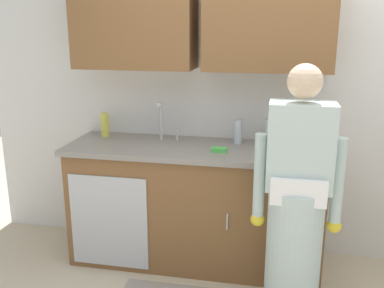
{
  "coord_description": "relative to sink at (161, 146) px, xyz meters",
  "views": [
    {
      "loc": [
        0.05,
        -2.4,
        1.83
      ],
      "look_at": [
        -0.55,
        0.55,
        1.0
      ],
      "focal_mm": 40.9,
      "sensor_mm": 36.0,
      "label": 1
    }
  ],
  "objects": [
    {
      "name": "sink",
      "position": [
        0.0,
        0.0,
        0.0
      ],
      "size": [
        0.5,
        0.36,
        0.35
      ],
      "color": "#B7BABF",
      "rests_on": "counter_cabinet"
    },
    {
      "name": "bottle_dish_liquid",
      "position": [
        -0.51,
        0.15,
        0.11
      ],
      "size": [
        0.07,
        0.07,
        0.19
      ],
      "primitive_type": "cylinder",
      "color": "#D8D14C",
      "rests_on": "countertop"
    },
    {
      "name": "cup_by_sink",
      "position": [
        1.16,
        -0.2,
        0.06
      ],
      "size": [
        0.08,
        0.08,
        0.08
      ],
      "primitive_type": "cylinder",
      "color": "#B24C47",
      "rests_on": "countertop"
    },
    {
      "name": "countertop",
      "position": [
        0.27,
        -0.01,
        -0.01
      ],
      "size": [
        1.96,
        0.66,
        0.04
      ],
      "primitive_type": "cube",
      "color": "gray",
      "rests_on": "counter_cabinet"
    },
    {
      "name": "knife_on_counter",
      "position": [
        0.84,
        -0.05,
        0.02
      ],
      "size": [
        0.18,
        0.19,
        0.01
      ],
      "primitive_type": "cube",
      "rotation": [
        0.0,
        0.0,
        0.84
      ],
      "color": "silver",
      "rests_on": "countertop"
    },
    {
      "name": "kitchen_wall_with_uppers",
      "position": [
        0.68,
        0.29,
        0.55
      ],
      "size": [
        4.8,
        0.44,
        2.7
      ],
      "color": "silver",
      "rests_on": "ground"
    },
    {
      "name": "person_at_sink",
      "position": [
        1.0,
        -0.58,
        -0.23
      ],
      "size": [
        0.55,
        0.34,
        1.62
      ],
      "color": "white",
      "rests_on": "ground"
    },
    {
      "name": "sponge",
      "position": [
        0.46,
        -0.11,
        0.03
      ],
      "size": [
        0.11,
        0.07,
        0.03
      ],
      "primitive_type": "cube",
      "color": "#4CBF4C",
      "rests_on": "countertop"
    },
    {
      "name": "bottle_cleaner_spray",
      "position": [
        0.57,
        0.14,
        0.11
      ],
      "size": [
        0.06,
        0.06,
        0.19
      ],
      "primitive_type": "cylinder",
      "color": "silver",
      "rests_on": "countertop"
    },
    {
      "name": "bottle_water_tall",
      "position": [
        0.8,
        0.15,
        0.12
      ],
      "size": [
        0.06,
        0.06,
        0.21
      ],
      "primitive_type": "cylinder",
      "color": "silver",
      "rests_on": "countertop"
    },
    {
      "name": "bottle_water_short",
      "position": [
        0.96,
        0.15,
        0.14
      ],
      "size": [
        0.08,
        0.08,
        0.26
      ],
      "primitive_type": "cylinder",
      "color": "#2D8C4C",
      "rests_on": "countertop"
    },
    {
      "name": "counter_cabinet",
      "position": [
        0.27,
        -0.01,
        -0.48
      ],
      "size": [
        1.9,
        0.62,
        0.9
      ],
      "color": "brown",
      "rests_on": "ground"
    },
    {
      "name": "bottle_soap",
      "position": [
        1.16,
        0.2,
        0.12
      ],
      "size": [
        0.08,
        0.08,
        0.22
      ],
      "primitive_type": "cylinder",
      "color": "#E05933",
      "rests_on": "countertop"
    }
  ]
}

